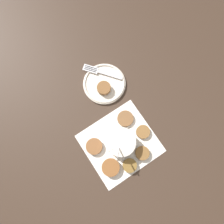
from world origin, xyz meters
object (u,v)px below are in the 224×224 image
Objects in this scene: serving_plate at (104,84)px; fork at (98,71)px; fritter_on_plate at (104,88)px; sauce_bowl at (120,142)px.

serving_plate is 0.06m from fork.
fritter_on_plate is 0.37× the size of fork.
fritter_on_plate is at bearing 51.50° from serving_plate.
serving_plate is at bearing -111.67° from sauce_bowl.
fritter_on_plate reaches higher than fork.
sauce_bowl is at bearing 70.45° from fork.
fork is (-0.11, -0.30, -0.01)m from sauce_bowl.
fork is at bearing -100.08° from serving_plate.
fritter_on_plate reaches higher than serving_plate.
sauce_bowl is 0.23m from fritter_on_plate.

